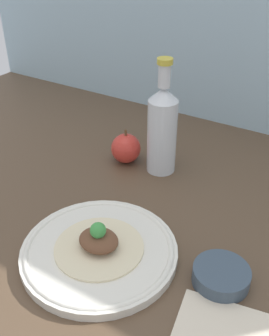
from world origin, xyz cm
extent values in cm
cube|color=brown|center=(0.00, 0.00, -2.00)|extent=(180.00, 110.00, 4.00)
cylinder|color=silver|center=(-1.73, -10.32, 0.84)|extent=(27.96, 27.96, 1.69)
torus|color=silver|center=(-1.73, -10.32, 1.43)|extent=(26.90, 26.90, 1.18)
cylinder|color=beige|center=(-1.73, -10.32, 1.89)|extent=(15.93, 15.93, 0.40)
ellipsoid|color=brown|center=(-1.73, -10.32, 3.55)|extent=(7.26, 6.17, 2.92)
sphere|color=green|center=(-1.73, -10.32, 5.86)|extent=(2.83, 2.83, 2.83)
cylinder|color=silver|center=(-6.02, 20.61, 8.84)|extent=(6.78, 6.78, 17.68)
cone|color=silver|center=(-6.02, 20.61, 19.20)|extent=(6.78, 6.78, 3.05)
cylinder|color=silver|center=(-6.02, 20.61, 23.24)|extent=(2.71, 2.71, 5.02)
cylinder|color=gold|center=(-6.02, 20.61, 26.35)|extent=(3.39, 3.39, 1.20)
sphere|color=red|center=(-15.09, 19.38, 3.64)|extent=(7.28, 7.28, 7.28)
cylinder|color=brown|center=(-15.09, 19.38, 7.86)|extent=(0.58, 0.58, 1.64)
cylinder|color=#384756|center=(19.01, -4.86, 1.47)|extent=(9.48, 9.48, 2.93)
camera|label=1|loc=(30.34, -50.51, 51.19)|focal=42.00mm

